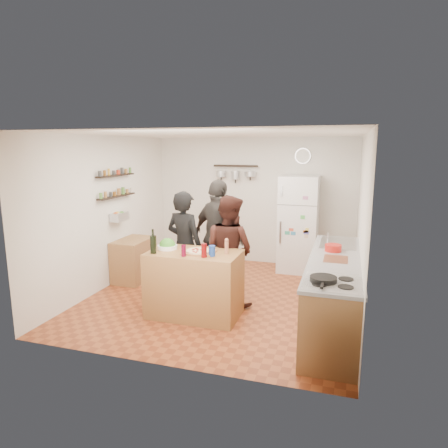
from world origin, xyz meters
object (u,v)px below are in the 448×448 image
(prep_island, at_px, (194,284))
(fridge, at_px, (298,224))
(salt_canister, at_px, (212,251))
(person_center, at_px, (229,250))
(wine_bottle, at_px, (153,244))
(person_left, at_px, (185,246))
(salad_bowl, at_px, (167,247))
(person_back, at_px, (218,237))
(wall_clock, at_px, (303,156))
(side_table, at_px, (134,260))
(red_bowl, at_px, (333,248))
(counter_run, at_px, (334,293))
(pepper_mill, at_px, (227,248))
(skillet, at_px, (323,279))

(prep_island, height_order, fridge, fridge)
(salt_canister, height_order, fridge, fridge)
(person_center, bearing_deg, wine_bottle, 66.47)
(prep_island, relative_size, person_left, 0.74)
(salad_bowl, height_order, salt_canister, salt_canister)
(wine_bottle, xyz_separation_m, person_left, (0.13, 0.76, -0.19))
(person_left, height_order, person_back, person_back)
(person_center, bearing_deg, wall_clock, -85.21)
(prep_island, height_order, salad_bowl, salad_bowl)
(wine_bottle, distance_m, side_table, 1.83)
(person_back, height_order, red_bowl, person_back)
(person_back, xyz_separation_m, fridge, (1.08, 1.52, -0.01))
(prep_island, xyz_separation_m, red_bowl, (1.81, 0.57, 0.51))
(wine_bottle, xyz_separation_m, wall_clock, (1.61, 3.06, 1.12))
(salad_bowl, bearing_deg, counter_run, 4.06)
(person_center, xyz_separation_m, wall_clock, (0.78, 2.29, 1.33))
(pepper_mill, height_order, salt_canister, pepper_mill)
(pepper_mill, bearing_deg, person_left, 149.05)
(person_center, bearing_deg, counter_run, -169.14)
(counter_run, bearing_deg, salt_canister, -168.00)
(wine_bottle, distance_m, skillet, 2.32)
(counter_run, bearing_deg, person_left, 171.64)
(person_center, bearing_deg, fridge, -88.10)
(person_back, xyz_separation_m, skillet, (1.73, -1.74, 0.04))
(fridge, xyz_separation_m, side_table, (-2.69, -1.41, -0.54))
(person_left, xyz_separation_m, side_table, (-1.21, 0.56, -0.48))
(counter_run, relative_size, side_table, 3.29)
(side_table, bearing_deg, salad_bowl, -42.19)
(salad_bowl, height_order, skillet, skillet)
(person_back, bearing_deg, wall_clock, -92.22)
(fridge, bearing_deg, skillet, -78.73)
(wine_bottle, height_order, skillet, wine_bottle)
(person_center, distance_m, counter_run, 1.61)
(wine_bottle, xyz_separation_m, side_table, (-1.08, 1.32, -0.67))
(person_center, bearing_deg, prep_island, 82.51)
(person_left, bearing_deg, red_bowl, -165.42)
(pepper_mill, bearing_deg, person_back, 114.17)
(pepper_mill, height_order, person_left, person_left)
(counter_run, bearing_deg, wall_clock, 105.92)
(person_center, height_order, wall_clock, wall_clock)
(prep_island, relative_size, counter_run, 0.48)
(person_back, bearing_deg, salad_bowl, 92.42)
(person_center, distance_m, wall_clock, 2.76)
(counter_run, distance_m, side_table, 3.55)
(prep_island, xyz_separation_m, wall_clock, (1.11, 2.84, 1.69))
(salad_bowl, distance_m, red_bowl, 2.29)
(person_center, xyz_separation_m, counter_run, (1.53, -0.34, -0.37))
(salt_canister, bearing_deg, wine_bottle, -172.87)
(wall_clock, distance_m, side_table, 3.67)
(salt_canister, height_order, wall_clock, wall_clock)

